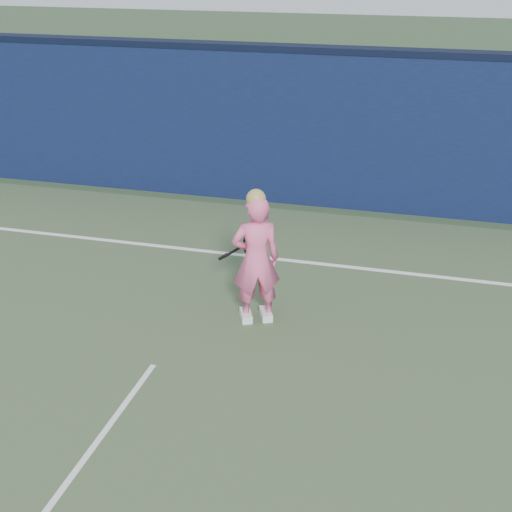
% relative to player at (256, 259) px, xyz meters
% --- Properties ---
extents(ground, '(80.00, 80.00, 0.00)m').
position_rel_player_xyz_m(ground, '(-0.78, -2.28, -0.78)').
color(ground, '#2B4329').
rests_on(ground, ground).
extents(backstop_wall, '(24.00, 0.40, 2.50)m').
position_rel_player_xyz_m(backstop_wall, '(-0.78, 4.22, 0.47)').
color(backstop_wall, black).
rests_on(backstop_wall, ground).
extents(wall_cap, '(24.00, 0.42, 0.10)m').
position_rel_player_xyz_m(wall_cap, '(-0.78, 4.22, 1.77)').
color(wall_cap, black).
rests_on(wall_cap, backstop_wall).
extents(player, '(0.66, 0.57, 1.62)m').
position_rel_player_xyz_m(player, '(0.00, 0.00, 0.00)').
color(player, pink).
rests_on(player, ground).
extents(racket, '(0.44, 0.49, 0.33)m').
position_rel_player_xyz_m(racket, '(-0.20, 0.46, -0.02)').
color(racket, black).
rests_on(racket, ground).
extents(court_lines, '(11.00, 12.04, 0.01)m').
position_rel_player_xyz_m(court_lines, '(-0.78, -2.60, -0.77)').
color(court_lines, white).
rests_on(court_lines, court_surface).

